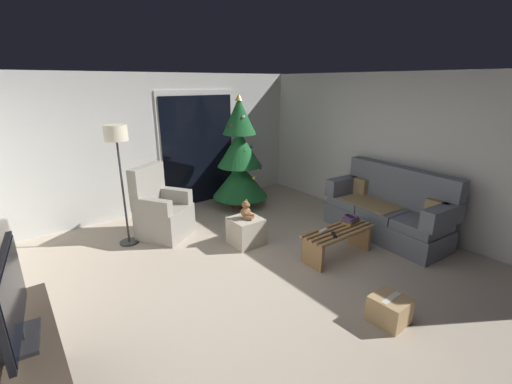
% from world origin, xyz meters
% --- Properties ---
extents(ground_plane, '(7.00, 7.00, 0.00)m').
position_xyz_m(ground_plane, '(0.00, 0.00, 0.00)').
color(ground_plane, '#B2A38E').
extents(wall_back, '(5.72, 0.12, 2.50)m').
position_xyz_m(wall_back, '(0.00, 3.06, 1.25)').
color(wall_back, silver).
rests_on(wall_back, ground).
extents(wall_right, '(0.12, 6.00, 2.50)m').
position_xyz_m(wall_right, '(2.86, 0.00, 1.25)').
color(wall_right, silver).
rests_on(wall_right, ground).
extents(patio_door_frame, '(1.60, 0.02, 2.20)m').
position_xyz_m(patio_door_frame, '(0.70, 2.99, 1.10)').
color(patio_door_frame, silver).
rests_on(patio_door_frame, ground).
extents(patio_door_glass, '(1.50, 0.02, 2.10)m').
position_xyz_m(patio_door_glass, '(0.70, 2.97, 1.05)').
color(patio_door_glass, black).
rests_on(patio_door_glass, ground).
extents(couch, '(0.90, 1.99, 1.08)m').
position_xyz_m(couch, '(2.32, -0.23, 0.40)').
color(couch, slate).
rests_on(couch, ground).
extents(coffee_table, '(1.10, 0.40, 0.40)m').
position_xyz_m(coffee_table, '(1.12, -0.23, 0.27)').
color(coffee_table, '#9E7547').
rests_on(coffee_table, ground).
extents(remote_white, '(0.16, 0.07, 0.02)m').
position_xyz_m(remote_white, '(0.92, -0.13, 0.41)').
color(remote_white, silver).
rests_on(remote_white, coffee_table).
extents(remote_black, '(0.13, 0.15, 0.02)m').
position_xyz_m(remote_black, '(0.93, -0.31, 0.41)').
color(remote_black, black).
rests_on(remote_black, coffee_table).
extents(book_stack, '(0.26, 0.20, 0.09)m').
position_xyz_m(book_stack, '(1.45, -0.17, 0.45)').
color(book_stack, '#B79333').
rests_on(book_stack, coffee_table).
extents(cell_phone, '(0.10, 0.15, 0.01)m').
position_xyz_m(cell_phone, '(1.45, -0.15, 0.50)').
color(cell_phone, black).
rests_on(cell_phone, book_stack).
extents(christmas_tree, '(1.05, 1.05, 2.14)m').
position_xyz_m(christmas_tree, '(1.17, 2.24, 0.95)').
color(christmas_tree, '#4C1E19').
rests_on(christmas_tree, ground).
extents(armchair, '(0.95, 0.95, 1.13)m').
position_xyz_m(armchair, '(-0.56, 1.89, 0.40)').
color(armchair, gray).
rests_on(armchair, ground).
extents(floor_lamp, '(0.32, 0.32, 1.78)m').
position_xyz_m(floor_lamp, '(-1.08, 1.95, 1.51)').
color(floor_lamp, '#2D2D30').
rests_on(floor_lamp, ground).
extents(television, '(0.24, 0.84, 0.61)m').
position_xyz_m(television, '(-2.50, -0.66, 1.07)').
color(television, black).
rests_on(television, media_shelf).
extents(ottoman, '(0.44, 0.44, 0.41)m').
position_xyz_m(ottoman, '(0.32, 0.85, 0.21)').
color(ottoman, '#B2A893').
rests_on(ottoman, ground).
extents(teddy_bear_chestnut, '(0.21, 0.22, 0.29)m').
position_xyz_m(teddy_bear_chestnut, '(0.33, 0.85, 0.53)').
color(teddy_bear_chestnut, brown).
rests_on(teddy_bear_chestnut, ottoman).
extents(cardboard_box_taped_mid_floor, '(0.35, 0.36, 0.28)m').
position_xyz_m(cardboard_box_taped_mid_floor, '(0.48, -1.46, 0.14)').
color(cardboard_box_taped_mid_floor, tan).
rests_on(cardboard_box_taped_mid_floor, ground).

